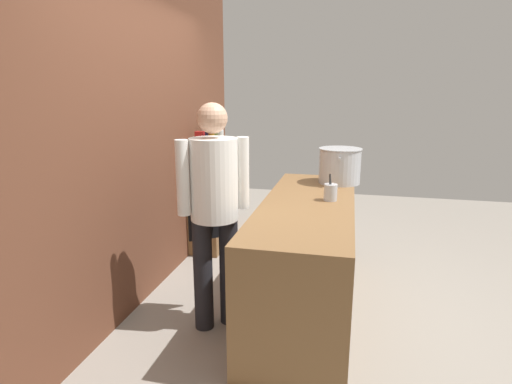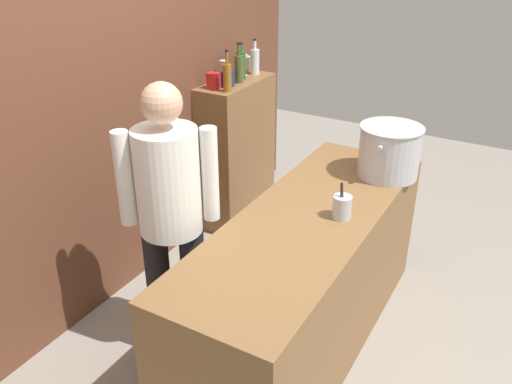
% 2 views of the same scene
% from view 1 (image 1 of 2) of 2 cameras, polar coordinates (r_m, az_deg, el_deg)
% --- Properties ---
extents(ground_plane, '(8.00, 8.00, 0.00)m').
position_cam_1_polar(ground_plane, '(3.55, 6.83, -15.49)').
color(ground_plane, gray).
extents(brick_back_panel, '(4.40, 0.10, 3.00)m').
position_cam_1_polar(brick_back_panel, '(3.52, -16.00, 9.54)').
color(brick_back_panel, brown).
rests_on(brick_back_panel, ground_plane).
extents(prep_counter, '(2.12, 0.70, 0.90)m').
position_cam_1_polar(prep_counter, '(3.35, 7.05, -8.76)').
color(prep_counter, brown).
rests_on(prep_counter, ground_plane).
extents(bar_cabinet, '(0.76, 0.32, 1.21)m').
position_cam_1_polar(bar_cabinet, '(4.65, -6.05, -0.27)').
color(bar_cabinet, brown).
rests_on(bar_cabinet, ground_plane).
extents(chef, '(0.42, 0.46, 1.66)m').
position_cam_1_polar(chef, '(2.93, -5.84, -1.40)').
color(chef, black).
rests_on(chef, ground_plane).
extents(stockpot_large, '(0.45, 0.39, 0.32)m').
position_cam_1_polar(stockpot_large, '(3.87, 11.58, 3.60)').
color(stockpot_large, '#B7BABF').
rests_on(stockpot_large, prep_counter).
extents(utensil_crock, '(0.10, 0.10, 0.21)m').
position_cam_1_polar(utensil_crock, '(3.25, 10.32, -0.01)').
color(utensil_crock, '#B7BABF').
rests_on(utensil_crock, prep_counter).
extents(wine_bottle_amber, '(0.06, 0.06, 0.31)m').
position_cam_1_polar(wine_bottle_amber, '(4.23, -6.22, 8.21)').
color(wine_bottle_amber, '#8C5919').
rests_on(wine_bottle_amber, bar_cabinet).
extents(wine_bottle_green, '(0.07, 0.07, 0.29)m').
position_cam_1_polar(wine_bottle_green, '(4.60, -5.91, 8.69)').
color(wine_bottle_green, '#1E592D').
rests_on(wine_bottle_green, bar_cabinet).
extents(wine_bottle_olive, '(0.07, 0.07, 0.31)m').
position_cam_1_polar(wine_bottle_olive, '(4.49, -5.82, 8.58)').
color(wine_bottle_olive, '#475123').
rests_on(wine_bottle_olive, bar_cabinet).
extents(wine_bottle_clear, '(0.07, 0.07, 0.28)m').
position_cam_1_polar(wine_bottle_clear, '(4.78, -4.99, 8.83)').
color(wine_bottle_clear, silver).
rests_on(wine_bottle_clear, bar_cabinet).
extents(wine_glass_wide, '(0.07, 0.07, 0.16)m').
position_cam_1_polar(wine_glass_wide, '(4.51, -7.40, 8.54)').
color(wine_glass_wide, silver).
rests_on(wine_glass_wide, bar_cabinet).
extents(wine_glass_short, '(0.07, 0.07, 0.17)m').
position_cam_1_polar(wine_glass_short, '(4.71, -5.96, 8.91)').
color(wine_glass_short, silver).
rests_on(wine_glass_short, bar_cabinet).
extents(spice_tin_navy, '(0.08, 0.08, 0.12)m').
position_cam_1_polar(spice_tin_navy, '(4.36, -6.63, 7.71)').
color(spice_tin_navy, navy).
rests_on(spice_tin_navy, bar_cabinet).
extents(spice_tin_cream, '(0.07, 0.07, 0.12)m').
position_cam_1_polar(spice_tin_cream, '(4.86, -5.95, 8.35)').
color(spice_tin_cream, beige).
rests_on(spice_tin_cream, bar_cabinet).
extents(spice_tin_red, '(0.08, 0.08, 0.12)m').
position_cam_1_polar(spice_tin_red, '(4.30, -7.82, 7.57)').
color(spice_tin_red, red).
rests_on(spice_tin_red, bar_cabinet).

